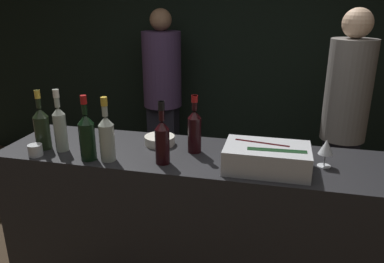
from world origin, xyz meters
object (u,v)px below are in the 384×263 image
object	(u,v)px
bowl_white	(160,140)
champagne_bottle	(42,127)
rose_wine_bottle	(107,136)
person_in_hoodie	(163,89)
red_wine_bottle_burgundy	(87,135)
person_blond_tee	(345,116)
wine_glass	(326,148)
red_wine_bottle_tall	(195,129)
candle_votive	(35,150)
red_wine_bottle_black_foil	(162,139)
white_wine_bottle	(60,126)
ice_bin_with_bottles	(267,157)

from	to	relation	value
bowl_white	champagne_bottle	xyz separation A→B (m)	(-0.62, -0.21, 0.10)
rose_wine_bottle	person_in_hoodie	size ratio (longest dim) A/B	0.20
rose_wine_bottle	red_wine_bottle_burgundy	size ratio (longest dim) A/B	0.98
red_wine_bottle_burgundy	person_blond_tee	bearing A→B (deg)	40.15
bowl_white	wine_glass	distance (m)	0.92
wine_glass	rose_wine_bottle	world-z (taller)	rose_wine_bottle
red_wine_bottle_tall	rose_wine_bottle	bearing A→B (deg)	-152.39
candle_votive	red_wine_bottle_black_foil	size ratio (longest dim) A/B	0.23
white_wine_bottle	wine_glass	bearing A→B (deg)	4.59
champagne_bottle	red_wine_bottle_burgundy	xyz separation A→B (m)	(0.32, -0.08, 0.01)
champagne_bottle	person_blond_tee	size ratio (longest dim) A/B	0.19
champagne_bottle	rose_wine_bottle	bearing A→B (deg)	-9.23
red_wine_bottle_black_foil	champagne_bottle	xyz separation A→B (m)	(-0.72, 0.04, -0.00)
bowl_white	candle_votive	xyz separation A→B (m)	(-0.60, -0.32, 0.00)
person_in_hoodie	person_blond_tee	distance (m)	1.76
rose_wine_bottle	wine_glass	bearing A→B (deg)	9.28
white_wine_bottle	red_wine_bottle_black_foil	bearing A→B (deg)	-3.41
red_wine_bottle_tall	red_wine_bottle_burgundy	world-z (taller)	red_wine_bottle_burgundy
red_wine_bottle_black_foil	white_wine_bottle	xyz separation A→B (m)	(-0.60, 0.04, 0.01)
wine_glass	red_wine_bottle_black_foil	xyz separation A→B (m)	(-0.81, -0.15, 0.03)
red_wine_bottle_black_foil	person_blond_tee	bearing A→B (deg)	48.23
white_wine_bottle	person_blond_tee	world-z (taller)	person_blond_tee
red_wine_bottle_black_foil	rose_wine_bottle	bearing A→B (deg)	-173.96
white_wine_bottle	rose_wine_bottle	distance (m)	0.32
champagne_bottle	person_in_hoodie	distance (m)	1.80
person_blond_tee	ice_bin_with_bottles	bearing A→B (deg)	-109.32
candle_votive	person_blond_tee	world-z (taller)	person_blond_tee
ice_bin_with_bottles	candle_votive	xyz separation A→B (m)	(-1.23, -0.11, -0.03)
wine_glass	person_in_hoodie	bearing A→B (deg)	129.75
champagne_bottle	rose_wine_bottle	distance (m)	0.43
champagne_bottle	person_blond_tee	bearing A→B (deg)	32.76
ice_bin_with_bottles	white_wine_bottle	size ratio (longest dim) A/B	1.19
ice_bin_with_bottles	red_wine_bottle_black_foil	bearing A→B (deg)	-175.28
red_wine_bottle_black_foil	person_in_hoodie	world-z (taller)	person_in_hoodie
red_wine_bottle_black_foil	person_blond_tee	distance (m)	1.58
ice_bin_with_bottles	candle_votive	distance (m)	1.23
ice_bin_with_bottles	red_wine_bottle_burgundy	xyz separation A→B (m)	(-0.92, -0.09, 0.07)
champagne_bottle	red_wine_bottle_tall	bearing A→B (deg)	9.96
person_blond_tee	candle_votive	bearing A→B (deg)	-139.12
bowl_white	candle_votive	world-z (taller)	candle_votive
red_wine_bottle_black_foil	champagne_bottle	world-z (taller)	champagne_bottle
wine_glass	rose_wine_bottle	xyz separation A→B (m)	(-1.10, -0.18, 0.04)
candle_votive	person_blond_tee	xyz separation A→B (m)	(1.75, 1.24, -0.05)
rose_wine_bottle	red_wine_bottle_burgundy	xyz separation A→B (m)	(-0.11, -0.01, 0.00)
red_wine_bottle_burgundy	person_blond_tee	size ratio (longest dim) A/B	0.20
ice_bin_with_bottles	bowl_white	bearing A→B (deg)	161.53
bowl_white	wine_glass	bearing A→B (deg)	-6.50
champagne_bottle	rose_wine_bottle	size ratio (longest dim) A/B	0.99
wine_glass	champagne_bottle	world-z (taller)	champagne_bottle
red_wine_bottle_burgundy	champagne_bottle	bearing A→B (deg)	165.64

